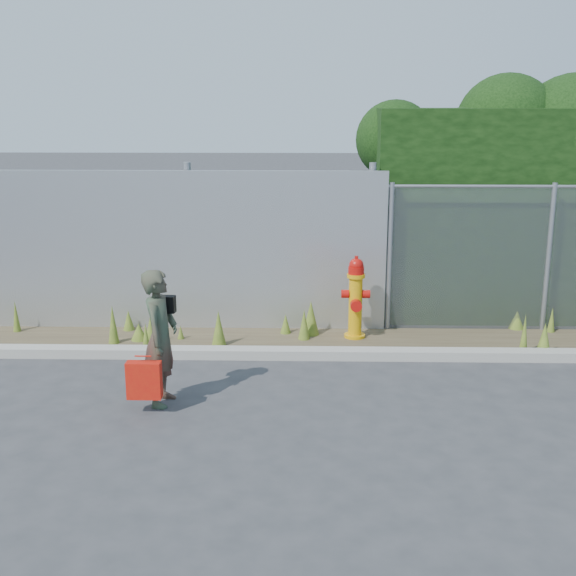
% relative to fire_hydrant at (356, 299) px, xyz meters
% --- Properties ---
extents(ground, '(80.00, 80.00, 0.00)m').
position_rel_fire_hydrant_xyz_m(ground, '(-0.57, -2.58, -0.55)').
color(ground, '#343437').
rests_on(ground, ground).
extents(curb, '(16.00, 0.22, 0.12)m').
position_rel_fire_hydrant_xyz_m(curb, '(-0.57, -0.78, -0.49)').
color(curb, gray).
rests_on(curb, ground).
extents(weed_strip, '(16.00, 1.34, 0.52)m').
position_rel_fire_hydrant_xyz_m(weed_strip, '(-0.22, -0.15, -0.44)').
color(weed_strip, '#473B29').
rests_on(weed_strip, ground).
extents(corrugated_fence, '(8.50, 0.21, 2.30)m').
position_rel_fire_hydrant_xyz_m(corrugated_fence, '(-3.82, 0.43, 0.55)').
color(corrugated_fence, '#A7A8AE').
rests_on(corrugated_fence, ground).
extents(fire_hydrant, '(0.38, 0.34, 1.13)m').
position_rel_fire_hydrant_xyz_m(fire_hydrant, '(0.00, 0.00, 0.00)').
color(fire_hydrant, '#DA9B0B').
rests_on(fire_hydrant, ground).
extents(woman, '(0.41, 0.56, 1.44)m').
position_rel_fire_hydrant_xyz_m(woman, '(-2.16, -2.19, 0.17)').
color(woman, '#0F6341').
rests_on(woman, ground).
extents(red_tote_bag, '(0.35, 0.13, 0.46)m').
position_rel_fire_hydrant_xyz_m(red_tote_bag, '(-2.29, -2.48, -0.18)').
color(red_tote_bag, red).
extents(black_shoulder_bag, '(0.24, 0.10, 0.18)m').
position_rel_fire_hydrant_xyz_m(black_shoulder_bag, '(-2.14, -2.04, 0.49)').
color(black_shoulder_bag, black).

